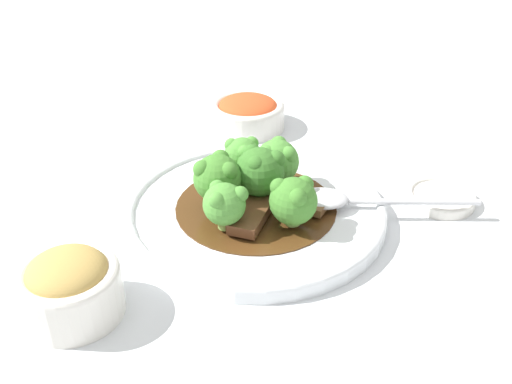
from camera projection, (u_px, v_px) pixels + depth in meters
The scene contains 15 objects.
ground_plane at pixel (256, 218), 0.67m from camera, with size 4.00×4.00×0.00m, color silver.
main_plate at pixel (256, 210), 0.67m from camera, with size 0.29×0.29×0.02m.
beef_strip_0 at pixel (252, 213), 0.64m from camera, with size 0.03×0.08×0.01m.
beef_strip_1 at pixel (300, 201), 0.66m from camera, with size 0.07×0.04×0.01m.
beef_strip_2 at pixel (232, 188), 0.68m from camera, with size 0.05×0.04×0.01m.
broccoli_floret_0 at pixel (243, 156), 0.69m from camera, with size 0.04×0.04×0.05m.
broccoli_floret_1 at pixel (277, 160), 0.69m from camera, with size 0.05×0.05×0.05m.
broccoli_floret_2 at pixel (260, 171), 0.66m from camera, with size 0.06×0.06×0.06m.
broccoli_floret_3 at pixel (293, 200), 0.62m from camera, with size 0.05×0.05×0.05m.
broccoli_floret_4 at pixel (217, 177), 0.64m from camera, with size 0.05×0.05×0.06m.
broccoli_floret_5 at pixel (224, 203), 0.61m from camera, with size 0.04×0.04×0.05m.
serving_spoon at pixel (337, 199), 0.66m from camera, with size 0.20×0.09×0.01m.
side_bowl_kimchi at pixel (248, 113), 0.86m from camera, with size 0.11×0.11×0.05m.
side_bowl_appetizer at pixel (70, 286), 0.53m from camera, with size 0.09×0.09×0.06m.
sauce_dish at pixel (441, 197), 0.70m from camera, with size 0.08×0.08×0.01m.
Camera 1 is at (-0.18, 0.53, 0.38)m, focal length 42.00 mm.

